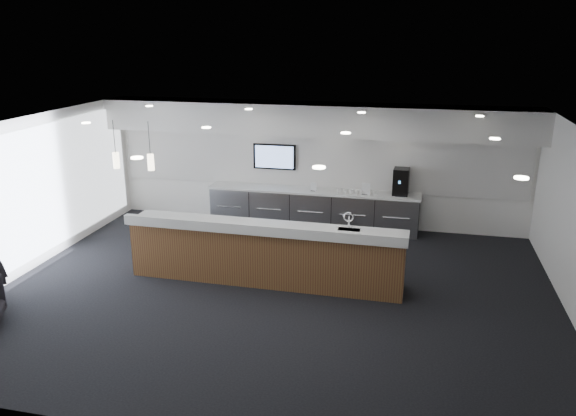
# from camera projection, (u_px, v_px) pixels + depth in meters

# --- Properties ---
(ground) EXTENTS (10.00, 10.00, 0.00)m
(ground) POSITION_uv_depth(u_px,v_px,m) (275.00, 292.00, 10.24)
(ground) COLOR black
(ground) RESTS_ON ground
(ceiling) EXTENTS (10.00, 8.00, 0.02)m
(ceiling) POSITION_uv_depth(u_px,v_px,m) (274.00, 128.00, 9.34)
(ceiling) COLOR black
(ceiling) RESTS_ON back_wall
(back_wall) EXTENTS (10.00, 0.02, 3.00)m
(back_wall) POSITION_uv_depth(u_px,v_px,m) (316.00, 164.00, 13.51)
(back_wall) COLOR white
(back_wall) RESTS_ON ground
(left_wall) EXTENTS (0.02, 8.00, 3.00)m
(left_wall) POSITION_uv_depth(u_px,v_px,m) (25.00, 196.00, 10.87)
(left_wall) COLOR white
(left_wall) RESTS_ON ground
(soffit_bulkhead) EXTENTS (10.00, 0.90, 0.70)m
(soffit_bulkhead) POSITION_uv_depth(u_px,v_px,m) (313.00, 119.00, 12.75)
(soffit_bulkhead) COLOR silver
(soffit_bulkhead) RESTS_ON back_wall
(alcove_panel) EXTENTS (9.80, 0.06, 1.40)m
(alcove_panel) POSITION_uv_depth(u_px,v_px,m) (316.00, 160.00, 13.45)
(alcove_panel) COLOR silver
(alcove_panel) RESTS_ON back_wall
(window_blinds_wall) EXTENTS (0.04, 7.36, 2.55)m
(window_blinds_wall) POSITION_uv_depth(u_px,v_px,m) (27.00, 196.00, 10.86)
(window_blinds_wall) COLOR #A6B3C8
(window_blinds_wall) RESTS_ON left_wall
(back_credenza) EXTENTS (5.06, 0.66, 0.95)m
(back_credenza) POSITION_uv_depth(u_px,v_px,m) (312.00, 209.00, 13.48)
(back_credenza) COLOR gray
(back_credenza) RESTS_ON ground
(wall_tv) EXTENTS (1.05, 0.08, 0.62)m
(wall_tv) POSITION_uv_depth(u_px,v_px,m) (275.00, 157.00, 13.59)
(wall_tv) COLOR black
(wall_tv) RESTS_ON back_wall
(pendant_left) EXTENTS (0.12, 0.12, 0.30)m
(pendant_left) POSITION_uv_depth(u_px,v_px,m) (164.00, 156.00, 10.83)
(pendant_left) COLOR #F3E6BE
(pendant_left) RESTS_ON ceiling
(pendant_right) EXTENTS (0.12, 0.12, 0.30)m
(pendant_right) POSITION_uv_depth(u_px,v_px,m) (131.00, 154.00, 10.98)
(pendant_right) COLOR #F3E6BE
(pendant_right) RESTS_ON ceiling
(ceiling_can_lights) EXTENTS (7.00, 5.00, 0.02)m
(ceiling_can_lights) POSITION_uv_depth(u_px,v_px,m) (274.00, 130.00, 9.35)
(ceiling_can_lights) COLOR white
(ceiling_can_lights) RESTS_ON ceiling
(service_counter) EXTENTS (5.24, 0.92, 1.49)m
(service_counter) POSITION_uv_depth(u_px,v_px,m) (265.00, 253.00, 10.51)
(service_counter) COLOR #532D1B
(service_counter) RESTS_ON ground
(coffee_machine) EXTENTS (0.37, 0.49, 0.62)m
(coffee_machine) POSITION_uv_depth(u_px,v_px,m) (401.00, 182.00, 12.86)
(coffee_machine) COLOR black
(coffee_machine) RESTS_ON back_credenza
(info_sign_left) EXTENTS (0.15, 0.05, 0.20)m
(info_sign_left) POSITION_uv_depth(u_px,v_px,m) (313.00, 187.00, 13.21)
(info_sign_left) COLOR silver
(info_sign_left) RESTS_ON back_credenza
(info_sign_right) EXTENTS (0.20, 0.06, 0.27)m
(info_sign_right) POSITION_uv_depth(u_px,v_px,m) (366.00, 189.00, 12.91)
(info_sign_right) COLOR silver
(info_sign_right) RESTS_ON back_credenza
(cup_0) EXTENTS (0.10, 0.10, 0.09)m
(cup_0) POSITION_uv_depth(u_px,v_px,m) (375.00, 193.00, 12.91)
(cup_0) COLOR white
(cup_0) RESTS_ON back_credenza
(cup_1) EXTENTS (0.13, 0.13, 0.09)m
(cup_1) POSITION_uv_depth(u_px,v_px,m) (369.00, 193.00, 12.94)
(cup_1) COLOR white
(cup_1) RESTS_ON back_credenza
(cup_2) EXTENTS (0.12, 0.12, 0.09)m
(cup_2) POSITION_uv_depth(u_px,v_px,m) (363.00, 192.00, 12.97)
(cup_2) COLOR white
(cup_2) RESTS_ON back_credenza
(cup_3) EXTENTS (0.12, 0.12, 0.09)m
(cup_3) POSITION_uv_depth(u_px,v_px,m) (357.00, 192.00, 13.00)
(cup_3) COLOR white
(cup_3) RESTS_ON back_credenza
(cup_4) EXTENTS (0.13, 0.13, 0.09)m
(cup_4) POSITION_uv_depth(u_px,v_px,m) (351.00, 191.00, 13.03)
(cup_4) COLOR white
(cup_4) RESTS_ON back_credenza
(cup_5) EXTENTS (0.10, 0.10, 0.09)m
(cup_5) POSITION_uv_depth(u_px,v_px,m) (345.00, 191.00, 13.06)
(cup_5) COLOR white
(cup_5) RESTS_ON back_credenza
(cup_6) EXTENTS (0.14, 0.14, 0.09)m
(cup_6) POSITION_uv_depth(u_px,v_px,m) (339.00, 191.00, 13.09)
(cup_6) COLOR white
(cup_6) RESTS_ON back_credenza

